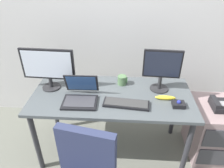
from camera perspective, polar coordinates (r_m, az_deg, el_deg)
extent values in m
plane|color=#65675C|center=(2.51, 0.00, -16.92)|extent=(8.00, 8.00, 0.00)
cube|color=silver|center=(2.41, 1.12, 20.09)|extent=(6.00, 0.10, 2.80)
cube|color=#4A5053|center=(2.03, 0.00, -3.25)|extent=(1.54, 0.70, 0.03)
cylinder|color=#2D2D33|center=(2.21, -19.87, -14.70)|extent=(0.05, 0.05, 0.71)
cylinder|color=#2D2D33|center=(2.14, 19.62, -16.48)|extent=(0.05, 0.05, 0.71)
cylinder|color=#2D2D33|center=(2.61, -15.38, -5.55)|extent=(0.05, 0.05, 0.71)
cylinder|color=#2D2D33|center=(2.55, 16.64, -6.73)|extent=(0.05, 0.05, 0.71)
cube|color=gray|center=(2.51, 25.32, -11.07)|extent=(0.42, 0.52, 0.61)
cube|color=#38383D|center=(2.42, 26.66, -17.43)|extent=(0.38, 0.01, 0.21)
cube|color=black|center=(2.30, 27.35, -5.22)|extent=(0.17, 0.20, 0.06)
cube|color=black|center=(2.25, 26.24, -4.29)|extent=(0.05, 0.18, 0.04)
cube|color=gray|center=(2.28, 28.08, -4.74)|extent=(0.07, 0.08, 0.01)
cube|color=#2A314F|center=(1.49, -6.88, -18.28)|extent=(0.40, 0.14, 0.42)
cylinder|color=#262628|center=(2.21, -16.06, -0.76)|extent=(0.18, 0.18, 0.01)
cylinder|color=#262628|center=(2.18, -16.27, 0.44)|extent=(0.04, 0.04, 0.10)
cube|color=black|center=(2.09, -17.09, 5.17)|extent=(0.52, 0.05, 0.31)
cube|color=silver|center=(2.07, -17.22, 5.00)|extent=(0.47, 0.03, 0.27)
cylinder|color=#262628|center=(2.15, 12.61, -1.18)|extent=(0.18, 0.18, 0.01)
cylinder|color=#262628|center=(2.11, 12.83, 0.41)|extent=(0.04, 0.04, 0.13)
cube|color=black|center=(2.02, 13.50, 5.32)|extent=(0.36, 0.04, 0.28)
cube|color=#1E2333|center=(2.01, 13.53, 5.14)|extent=(0.33, 0.02, 0.24)
cube|color=black|center=(1.89, 3.88, -5.39)|extent=(0.42, 0.18, 0.02)
cube|color=#353535|center=(1.88, 3.89, -5.04)|extent=(0.39, 0.15, 0.01)
cube|color=black|center=(1.92, -8.73, -4.95)|extent=(0.31, 0.23, 0.02)
cube|color=#38383D|center=(1.91, -8.76, -4.66)|extent=(0.28, 0.17, 0.00)
cube|color=black|center=(1.98, -8.25, 0.25)|extent=(0.31, 0.10, 0.21)
cube|color=#335999|center=(1.98, -8.28, 0.16)|extent=(0.27, 0.08, 0.18)
cube|color=black|center=(1.95, 17.59, -5.31)|extent=(0.11, 0.09, 0.04)
sphere|color=navy|center=(1.93, 17.72, -4.70)|extent=(0.04, 0.04, 0.04)
cylinder|color=#51754A|center=(2.16, 2.74, 1.06)|extent=(0.09, 0.09, 0.09)
torus|color=#4A7F4A|center=(2.16, 4.04, 1.06)|extent=(0.01, 0.06, 0.06)
cube|color=black|center=(2.20, -11.17, -0.22)|extent=(0.11, 0.16, 0.01)
ellipsoid|color=yellow|center=(2.00, 14.29, -3.60)|extent=(0.19, 0.05, 0.04)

